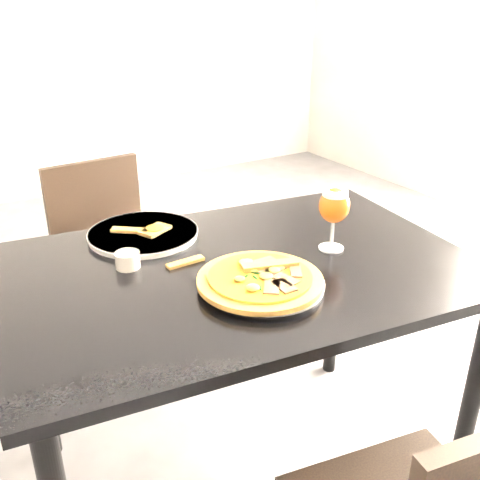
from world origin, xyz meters
TOP-DOWN VIEW (x-y plane):
  - ground at (0.00, 0.00)m, footprint 6.00×6.00m
  - dining_table at (-0.10, -0.03)m, footprint 1.29×0.95m
  - chair_far at (-0.22, 0.72)m, footprint 0.42×0.42m
  - plate_main at (-0.11, -0.17)m, footprint 0.37×0.37m
  - pizza at (-0.12, -0.16)m, footprint 0.30×0.30m
  - plate_second at (-0.25, 0.27)m, footprint 0.42×0.42m
  - crust_scraps at (-0.24, 0.26)m, footprint 0.17×0.12m
  - loose_crust at (-0.22, 0.05)m, footprint 0.11×0.03m
  - sauce_cup at (-0.36, 0.10)m, footprint 0.06×0.06m
  - beer_glass at (0.16, -0.08)m, footprint 0.08×0.08m

SIDE VIEW (x-z plane):
  - ground at x=0.00m, z-range 0.00..0.00m
  - chair_far at x=-0.22m, z-range 0.04..0.88m
  - dining_table at x=-0.10m, z-range 0.28..1.03m
  - loose_crust at x=-0.22m, z-range 0.75..0.76m
  - plate_main at x=-0.11m, z-range 0.75..0.76m
  - plate_second at x=-0.25m, z-range 0.75..0.77m
  - crust_scraps at x=-0.24m, z-range 0.77..0.78m
  - sauce_cup at x=-0.36m, z-range 0.75..0.79m
  - pizza at x=-0.12m, z-range 0.76..0.79m
  - beer_glass at x=0.16m, z-range 0.79..0.97m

